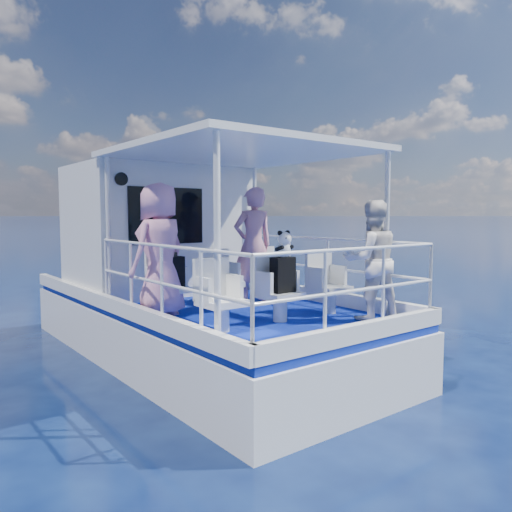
{
  "coord_description": "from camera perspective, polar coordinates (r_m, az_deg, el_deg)",
  "views": [
    {
      "loc": [
        -4.1,
        -5.9,
        2.26
      ],
      "look_at": [
        0.15,
        -0.4,
        1.69
      ],
      "focal_mm": 35.0,
      "sensor_mm": 36.0,
      "label": 1
    }
  ],
  "objects": [
    {
      "name": "seat_port_fwd",
      "position": [
        6.99,
        -9.9,
        -5.01
      ],
      "size": [
        0.48,
        0.46,
        0.38
      ],
      "primitive_type": "cube",
      "color": "silver",
      "rests_on": "deck"
    },
    {
      "name": "seat_port_aft",
      "position": [
        5.89,
        -3.94,
        -6.78
      ],
      "size": [
        0.48,
        0.46,
        0.38
      ],
      "primitive_type": "cube",
      "color": "silver",
      "rests_on": "deck"
    },
    {
      "name": "seat_stbd_aft",
      "position": [
        7.04,
        8.38,
        -4.93
      ],
      "size": [
        0.48,
        0.46,
        0.38
      ],
      "primitive_type": "cube",
      "color": "silver",
      "rests_on": "deck"
    },
    {
      "name": "compact_camera",
      "position": [
        6.85,
        -9.45,
        0.18
      ],
      "size": [
        0.1,
        0.06,
        0.06
      ],
      "primitive_type": "cube",
      "color": "black",
      "rests_on": "backpack_port"
    },
    {
      "name": "passenger_stbd_aft",
      "position": [
        6.64,
        13.06,
        -0.47
      ],
      "size": [
        0.93,
        0.85,
        1.56
      ],
      "primitive_type": "imported",
      "rotation": [
        0.0,
        0.0,
        2.7
      ],
      "color": "silver",
      "rests_on": "deck"
    },
    {
      "name": "canopy",
      "position": [
        7.08,
        -1.99,
        11.82
      ],
      "size": [
        3.0,
        3.2,
        0.08
      ],
      "primitive_type": "cube",
      "color": "white",
      "rests_on": "cabin"
    },
    {
      "name": "seat_stbd_fwd",
      "position": [
        7.98,
        1.63,
        -3.74
      ],
      "size": [
        0.48,
        0.46,
        0.38
      ],
      "primitive_type": "cube",
      "color": "silver",
      "rests_on": "deck"
    },
    {
      "name": "passenger_port_fwd",
      "position": [
        6.76,
        -10.95,
        0.66
      ],
      "size": [
        0.79,
        0.67,
        1.79
      ],
      "primitive_type": "imported",
      "rotation": [
        0.0,
        0.0,
        3.48
      ],
      "color": "pink",
      "rests_on": "deck"
    },
    {
      "name": "seat_center_aft",
      "position": [
        6.43,
        2.78,
        -5.81
      ],
      "size": [
        0.48,
        0.46,
        0.38
      ],
      "primitive_type": "cube",
      "color": "silver",
      "rests_on": "deck"
    },
    {
      "name": "panda",
      "position": [
        6.3,
        3.18,
        1.38
      ],
      "size": [
        0.22,
        0.18,
        0.34
      ],
      "primitive_type": null,
      "color": "silver",
      "rests_on": "backpack_center"
    },
    {
      "name": "cabin",
      "position": [
        9.18,
        -11.13,
        2.98
      ],
      "size": [
        2.85,
        2.0,
        2.2
      ],
      "primitive_type": "cube",
      "color": "white",
      "rests_on": "deck"
    },
    {
      "name": "passenger_stbd_fwd",
      "position": [
        7.83,
        -0.33,
        1.3
      ],
      "size": [
        0.72,
        0.55,
        1.79
      ],
      "primitive_type": "imported",
      "rotation": [
        0.0,
        0.0,
        2.95
      ],
      "color": "pink",
      "rests_on": "deck"
    },
    {
      "name": "seat_center_fwd",
      "position": [
        7.45,
        -3.74,
        -4.36
      ],
      "size": [
        0.48,
        0.46,
        0.38
      ],
      "primitive_type": "cube",
      "color": "silver",
      "rests_on": "deck"
    },
    {
      "name": "hull",
      "position": [
        8.35,
        -6.83,
        -11.05
      ],
      "size": [
        3.0,
        7.0,
        1.6
      ],
      "primitive_type": "cube",
      "color": "white",
      "rests_on": "ground"
    },
    {
      "name": "canopy_posts",
      "position": [
        6.99,
        -1.72,
        2.56
      ],
      "size": [
        2.77,
        2.97,
        2.2
      ],
      "color": "white",
      "rests_on": "deck"
    },
    {
      "name": "deck",
      "position": [
        8.16,
        -6.89,
        -5.3
      ],
      "size": [
        2.9,
        6.9,
        0.1
      ],
      "primitive_type": "cube",
      "color": "#0A1D90",
      "rests_on": "hull"
    },
    {
      "name": "backpack_port",
      "position": [
        6.88,
        -9.61,
        -1.81
      ],
      "size": [
        0.32,
        0.18,
        0.42
      ],
      "primitive_type": "cube",
      "color": "black",
      "rests_on": "seat_port_fwd"
    },
    {
      "name": "ground",
      "position": [
        7.54,
        -2.83,
        -12.76
      ],
      "size": [
        2000.0,
        2000.0,
        0.0
      ],
      "primitive_type": "plane",
      "color": "#071034",
      "rests_on": "ground"
    },
    {
      "name": "backpack_center",
      "position": [
        6.35,
        3.08,
        -2.15
      ],
      "size": [
        0.3,
        0.17,
        0.45
      ],
      "primitive_type": "cube",
      "color": "black",
      "rests_on": "seat_center_aft"
    },
    {
      "name": "railings",
      "position": [
        6.78,
        -0.09,
        -2.6
      ],
      "size": [
        2.84,
        3.59,
        1.0
      ],
      "primitive_type": null,
      "color": "white",
      "rests_on": "deck"
    }
  ]
}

